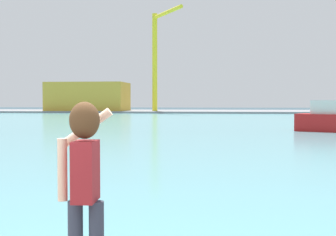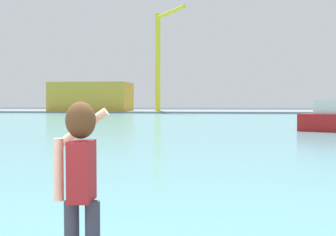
{
  "view_description": "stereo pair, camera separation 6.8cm",
  "coord_description": "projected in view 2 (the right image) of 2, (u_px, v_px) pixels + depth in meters",
  "views": [
    {
      "loc": [
        1.9,
        -3.48,
        2.38
      ],
      "look_at": [
        0.86,
        5.46,
        2.04
      ],
      "focal_mm": 49.01,
      "sensor_mm": 36.0,
      "label": 1
    },
    {
      "loc": [
        1.97,
        -3.47,
        2.38
      ],
      "look_at": [
        0.86,
        5.46,
        2.04
      ],
      "focal_mm": 49.01,
      "sensor_mm": 36.0,
      "label": 2
    }
  ],
  "objects": [
    {
      "name": "far_shore_dock",
      "position": [
        215.0,
        111.0,
        95.0
      ],
      "size": [
        140.0,
        20.0,
        0.37
      ],
      "primitive_type": "cube",
      "color": "gray",
      "rests_on": "ground_plane"
    },
    {
      "name": "harbor_water",
      "position": [
        208.0,
        120.0,
        55.34
      ],
      "size": [
        140.0,
        100.0,
        0.02
      ],
      "primitive_type": "cube",
      "color": "#599EA8",
      "rests_on": "ground_plane"
    },
    {
      "name": "port_crane",
      "position": [
        161.0,
        51.0,
        89.8
      ],
      "size": [
        6.99,
        10.93,
        19.33
      ],
      "color": "yellow",
      "rests_on": "far_shore_dock"
    },
    {
      "name": "ground_plane",
      "position": [
        208.0,
        121.0,
        53.35
      ],
      "size": [
        220.0,
        220.0,
        0.0
      ],
      "primitive_type": "plane",
      "color": "#334751"
    },
    {
      "name": "person_photographer",
      "position": [
        81.0,
        175.0,
        4.23
      ],
      "size": [
        0.53,
        0.55,
        1.74
      ],
      "rotation": [
        0.0,
        0.0,
        1.62
      ],
      "color": "#2D3342",
      "rests_on": "quay_promenade"
    },
    {
      "name": "warehouse_left",
      "position": [
        92.0,
        97.0,
        94.79
      ],
      "size": [
        15.78,
        9.84,
        5.79
      ],
      "primitive_type": "cube",
      "color": "gold",
      "rests_on": "far_shore_dock"
    }
  ]
}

